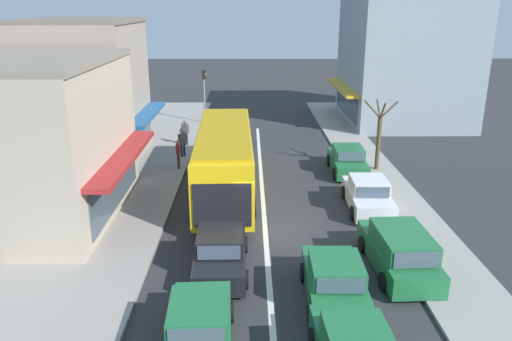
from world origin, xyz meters
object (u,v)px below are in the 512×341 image
(parked_wagon_kerb_front, at_px, (399,251))
(parked_sedan_kerb_second, at_px, (368,195))
(hatchback_queue_gap_filler, at_px, (200,326))
(parked_sedan_kerb_third, at_px, (347,160))
(street_tree_right, at_px, (379,137))
(pedestrian_browsing_midblock, at_px, (178,152))
(sedan_adjacent_lane_trail, at_px, (335,283))
(pedestrian_far_walker, at_px, (183,141))
(city_bus, at_px, (225,157))
(pedestrian_with_handbag_near, at_px, (185,131))
(sedan_behind_bus_mid, at_px, (220,252))
(traffic_light_downstreet, at_px, (204,88))

(parked_wagon_kerb_front, distance_m, parked_sedan_kerb_second, 5.58)
(hatchback_queue_gap_filler, xyz_separation_m, parked_sedan_kerb_third, (6.78, 14.99, -0.05))
(street_tree_right, bearing_deg, pedestrian_browsing_midblock, 178.83)
(sedan_adjacent_lane_trail, relative_size, pedestrian_far_walker, 2.60)
(parked_sedan_kerb_third, relative_size, street_tree_right, 1.06)
(city_bus, xyz_separation_m, parked_sedan_kerb_second, (6.54, -2.09, -1.22))
(parked_sedan_kerb_second, relative_size, pedestrian_far_walker, 2.61)
(hatchback_queue_gap_filler, relative_size, parked_sedan_kerb_third, 0.89)
(city_bus, distance_m, sedan_adjacent_lane_trail, 10.38)
(sedan_adjacent_lane_trail, height_order, pedestrian_with_handbag_near, pedestrian_with_handbag_near)
(sedan_adjacent_lane_trail, xyz_separation_m, pedestrian_with_handbag_near, (-6.78, 18.15, 0.40))
(sedan_adjacent_lane_trail, relative_size, street_tree_right, 1.06)
(sedan_behind_bus_mid, distance_m, traffic_light_downstreet, 22.88)
(parked_wagon_kerb_front, distance_m, pedestrian_far_walker, 16.38)
(city_bus, bearing_deg, sedan_adjacent_lane_trail, -68.27)
(parked_wagon_kerb_front, bearing_deg, city_bus, 129.65)
(parked_sedan_kerb_second, bearing_deg, sedan_behind_bus_mid, -139.65)
(pedestrian_far_walker, bearing_deg, traffic_light_downstreet, 86.40)
(hatchback_queue_gap_filler, relative_size, pedestrian_browsing_midblock, 2.31)
(parked_sedan_kerb_second, bearing_deg, traffic_light_downstreet, 116.97)
(parked_wagon_kerb_front, relative_size, pedestrian_with_handbag_near, 2.80)
(sedan_behind_bus_mid, height_order, pedestrian_browsing_midblock, pedestrian_browsing_midblock)
(parked_wagon_kerb_front, xyz_separation_m, pedestrian_browsing_midblock, (-9.12, 11.28, 0.32))
(parked_sedan_kerb_second, distance_m, pedestrian_with_handbag_near, 14.30)
(sedan_behind_bus_mid, relative_size, pedestrian_browsing_midblock, 2.59)
(pedestrian_browsing_midblock, xyz_separation_m, pedestrian_far_walker, (-0.04, 2.30, 0.00))
(parked_wagon_kerb_front, bearing_deg, hatchback_queue_gap_filler, -147.78)
(city_bus, xyz_separation_m, traffic_light_downstreet, (-2.23, 15.14, 0.97))
(sedan_behind_bus_mid, height_order, parked_sedan_kerb_second, same)
(parked_sedan_kerb_second, bearing_deg, parked_sedan_kerb_third, 89.08)
(parked_wagon_kerb_front, height_order, parked_sedan_kerb_third, parked_wagon_kerb_front)
(city_bus, bearing_deg, pedestrian_far_walker, 115.40)
(traffic_light_downstreet, bearing_deg, parked_wagon_kerb_front, -69.38)
(traffic_light_downstreet, bearing_deg, sedan_adjacent_lane_trail, -76.26)
(pedestrian_far_walker, bearing_deg, parked_sedan_kerb_second, -40.57)
(parked_sedan_kerb_third, relative_size, pedestrian_with_handbag_near, 2.60)
(hatchback_queue_gap_filler, bearing_deg, traffic_light_downstreet, 94.41)
(parked_sedan_kerb_third, xyz_separation_m, pedestrian_with_handbag_near, (-9.60, 5.35, 0.40))
(sedan_behind_bus_mid, bearing_deg, hatchback_queue_gap_filler, -94.34)
(parked_sedan_kerb_third, bearing_deg, parked_sedan_kerb_second, -90.92)
(sedan_adjacent_lane_trail, xyz_separation_m, parked_sedan_kerb_second, (2.73, 7.49, 0.00))
(hatchback_queue_gap_filler, xyz_separation_m, sedan_adjacent_lane_trail, (3.97, 2.19, -0.05))
(hatchback_queue_gap_filler, height_order, parked_wagon_kerb_front, parked_wagon_kerb_front)
(traffic_light_downstreet, height_order, pedestrian_far_walker, traffic_light_downstreet)
(pedestrian_browsing_midblock, bearing_deg, sedan_behind_bus_mid, -75.18)
(parked_sedan_kerb_second, xyz_separation_m, traffic_light_downstreet, (-8.77, 17.23, 2.19))
(street_tree_right, bearing_deg, traffic_light_downstreet, 131.87)
(sedan_behind_bus_mid, relative_size, parked_wagon_kerb_front, 0.93)
(hatchback_queue_gap_filler, relative_size, traffic_light_downstreet, 0.90)
(city_bus, distance_m, traffic_light_downstreet, 15.34)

